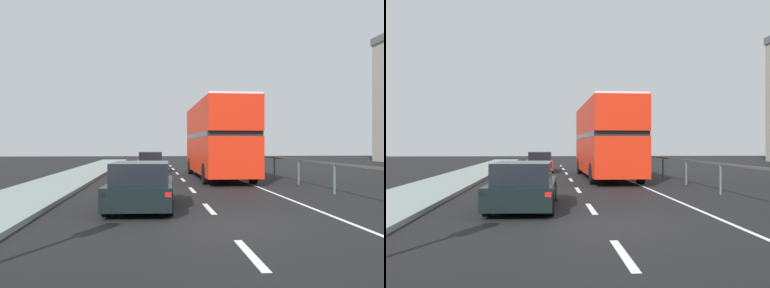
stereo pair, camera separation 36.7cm
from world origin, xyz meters
The scene contains 6 objects.
ground_plane centered at (0.00, 0.00, -0.05)m, with size 75.09×120.00×0.10m, color black.
lane_paint_markings centered at (1.97, 8.34, 0.00)m, with size 3.16×46.00×0.01m.
bridge_side_railing centered at (5.22, 9.00, 0.96)m, with size 0.10×42.00×1.18m.
double_decker_bus_red centered at (2.01, 13.00, 2.26)m, with size 2.64×10.08×4.22m.
hatchback_car_near centered at (-1.96, 2.39, 0.65)m, with size 2.00×4.31×1.36m.
sedan_car_ahead centered at (-1.78, 18.95, 0.66)m, with size 1.86×4.46×1.39m.
Camera 1 is at (-1.66, -9.78, 1.85)m, focal length 38.57 mm.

